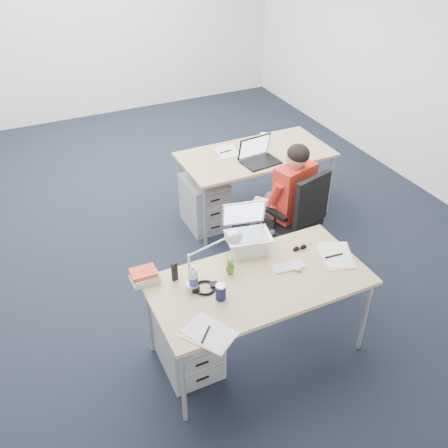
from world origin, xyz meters
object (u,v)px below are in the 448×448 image
object	(u,v)px
desk_near	(259,285)
computer_mouse	(297,267)
desk_far	(256,157)
far_cup	(263,138)
seated_person	(282,199)
headphones	(205,287)
cordless_phone	(175,272)
drawer_pedestal_near	(188,339)
silver_laptop	(248,231)
desk_lamp	(206,261)
wireless_keyboard	(288,267)
can_koozie	(221,292)
book_stack	(145,276)
office_chair	(293,235)
bear_figurine	(230,266)
sunglasses	(300,248)
dark_laptop	(261,151)
drawer_pedestal_far	(205,202)
water_bottle	(193,278)

from	to	relation	value
desk_near	computer_mouse	world-z (taller)	computer_mouse
desk_far	far_cup	xyz separation A→B (m)	(0.19, 0.18, 0.10)
desk_near	desk_far	world-z (taller)	same
seated_person	headphones	bearing A→B (deg)	-157.46
cordless_phone	drawer_pedestal_near	bearing A→B (deg)	-104.82
desk_far	silver_laptop	size ratio (longest dim) A/B	4.38
computer_mouse	desk_lamp	world-z (taller)	desk_lamp
wireless_keyboard	headphones	size ratio (longest dim) A/B	1.20
silver_laptop	can_koozie	size ratio (longest dim) A/B	3.03
silver_laptop	book_stack	world-z (taller)	silver_laptop
desk_near	desk_lamp	distance (m)	0.46
book_stack	drawer_pedestal_near	bearing A→B (deg)	-51.42
silver_laptop	wireless_keyboard	xyz separation A→B (m)	(0.17, -0.32, -0.18)
computer_mouse	far_cup	xyz separation A→B (m)	(0.82, 1.99, 0.04)
office_chair	seated_person	distance (m)	0.37
headphones	bear_figurine	xyz separation A→B (m)	(0.24, 0.08, 0.05)
sunglasses	desk_lamp	world-z (taller)	desk_lamp
silver_laptop	headphones	xyz separation A→B (m)	(-0.48, -0.27, -0.17)
can_koozie	office_chair	bearing A→B (deg)	37.65
can_koozie	dark_laptop	world-z (taller)	dark_laptop
seated_person	far_cup	size ratio (longest dim) A/B	10.67
seated_person	bear_figurine	size ratio (longest dim) A/B	9.46
desk_far	silver_laptop	world-z (taller)	silver_laptop
desk_far	office_chair	xyz separation A→B (m)	(-0.08, -0.92, -0.40)
wireless_keyboard	headphones	distance (m)	0.66
office_chair	seated_person	world-z (taller)	seated_person
seated_person	bear_figurine	xyz separation A→B (m)	(-0.99, -0.89, 0.19)
drawer_pedestal_far	headphones	bearing A→B (deg)	-113.34
sunglasses	drawer_pedestal_near	bearing A→B (deg)	-171.54
desk_far	wireless_keyboard	bearing A→B (deg)	-111.16
seated_person	drawer_pedestal_far	world-z (taller)	seated_person
office_chair	seated_person	xyz separation A→B (m)	(-0.04, 0.17, 0.32)
drawer_pedestal_far	far_cup	xyz separation A→B (m)	(0.79, 0.18, 0.51)
desk_far	water_bottle	distance (m)	2.20
wireless_keyboard	cordless_phone	distance (m)	0.85
office_chair	computer_mouse	distance (m)	1.14
silver_laptop	water_bottle	xyz separation A→B (m)	(-0.56, -0.24, -0.08)
far_cup	drawer_pedestal_near	bearing A→B (deg)	-131.59
desk_far	drawer_pedestal_near	bearing A→B (deg)	-131.06
wireless_keyboard	can_koozie	world-z (taller)	can_koozie
office_chair	seated_person	bearing A→B (deg)	87.92
seated_person	wireless_keyboard	world-z (taller)	seated_person
computer_mouse	bear_figurine	size ratio (longest dim) A/B	0.74
book_stack	sunglasses	xyz separation A→B (m)	(1.21, -0.17, -0.03)
book_stack	far_cup	xyz separation A→B (m)	(1.88, 1.63, 0.01)
wireless_keyboard	desk_lamp	size ratio (longest dim) A/B	0.57
wireless_keyboard	cordless_phone	world-z (taller)	cordless_phone
drawer_pedestal_near	office_chair	bearing A→B (deg)	29.19
can_koozie	desk_lamp	bearing A→B (deg)	99.99
wireless_keyboard	sunglasses	world-z (taller)	sunglasses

